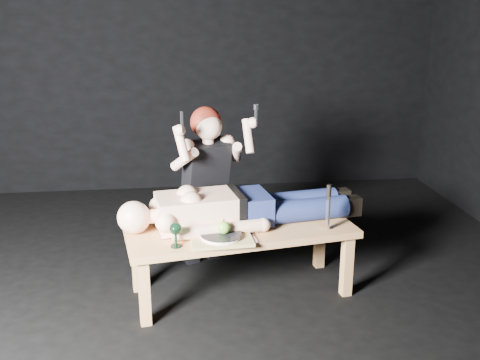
# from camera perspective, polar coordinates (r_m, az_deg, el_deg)

# --- Properties ---
(ground) EXTENTS (5.00, 5.00, 0.00)m
(ground) POSITION_cam_1_polar(r_m,az_deg,el_deg) (3.51, -4.42, -13.18)
(ground) COLOR black
(ground) RESTS_ON ground
(back_wall) EXTENTS (5.00, 0.00, 5.00)m
(back_wall) POSITION_cam_1_polar(r_m,az_deg,el_deg) (5.53, -6.01, 14.29)
(back_wall) COLOR black
(back_wall) RESTS_ON ground
(table) EXTENTS (1.49, 0.75, 0.45)m
(table) POSITION_cam_1_polar(r_m,az_deg,el_deg) (3.60, 0.10, -8.25)
(table) COLOR tan
(table) RESTS_ON ground
(lying_man) EXTENTS (1.44, 0.64, 0.26)m
(lying_man) POSITION_cam_1_polar(r_m,az_deg,el_deg) (3.56, 0.34, -2.38)
(lying_man) COLOR #EDB696
(lying_man) RESTS_ON table
(kneeling_woman) EXTENTS (0.84, 0.88, 1.18)m
(kneeling_woman) POSITION_cam_1_polar(r_m,az_deg,el_deg) (3.92, -3.90, -0.37)
(kneeling_woman) COLOR black
(kneeling_woman) RESTS_ON ground
(serving_tray) EXTENTS (0.38, 0.28, 0.02)m
(serving_tray) POSITION_cam_1_polar(r_m,az_deg,el_deg) (3.32, -1.94, -6.04)
(serving_tray) COLOR tan
(serving_tray) RESTS_ON table
(plate) EXTENTS (0.26, 0.26, 0.02)m
(plate) POSITION_cam_1_polar(r_m,az_deg,el_deg) (3.31, -1.95, -5.72)
(plate) COLOR white
(plate) RESTS_ON serving_tray
(apple) EXTENTS (0.08, 0.08, 0.08)m
(apple) POSITION_cam_1_polar(r_m,az_deg,el_deg) (3.30, -1.66, -4.88)
(apple) COLOR #59A625
(apple) RESTS_ON plate
(goblet) EXTENTS (0.08, 0.08, 0.15)m
(goblet) POSITION_cam_1_polar(r_m,az_deg,el_deg) (3.23, -6.60, -5.60)
(goblet) COLOR black
(goblet) RESTS_ON table
(fork_flat) EXTENTS (0.02, 0.15, 0.01)m
(fork_flat) POSITION_cam_1_polar(r_m,az_deg,el_deg) (3.28, -4.02, -6.51)
(fork_flat) COLOR #B2B2B7
(fork_flat) RESTS_ON table
(knife_flat) EXTENTS (0.02, 0.15, 0.01)m
(knife_flat) POSITION_cam_1_polar(r_m,az_deg,el_deg) (3.35, 1.52, -5.97)
(knife_flat) COLOR #B2B2B7
(knife_flat) RESTS_ON table
(spoon_flat) EXTENTS (0.14, 0.07, 0.01)m
(spoon_flat) POSITION_cam_1_polar(r_m,az_deg,el_deg) (3.45, 0.62, -5.23)
(spoon_flat) COLOR #B2B2B7
(spoon_flat) RESTS_ON table
(carving_knife) EXTENTS (0.04, 0.05, 0.29)m
(carving_knife) POSITION_cam_1_polar(r_m,az_deg,el_deg) (3.48, 9.01, -2.78)
(carving_knife) COLOR #B2B2B7
(carving_knife) RESTS_ON table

